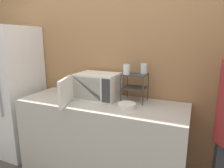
# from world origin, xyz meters

# --- Properties ---
(wall_back) EXTENTS (8.00, 0.06, 2.60)m
(wall_back) POSITION_xyz_m (0.00, 0.73, 1.30)
(wall_back) COLOR #9E7047
(wall_back) RESTS_ON ground_plane
(counter) EXTENTS (1.91, 0.69, 0.93)m
(counter) POSITION_xyz_m (0.00, 0.34, 0.47)
(counter) COLOR #B7B2A8
(counter) RESTS_ON ground_plane
(microwave) EXTENTS (0.52, 0.74, 0.30)m
(microwave) POSITION_xyz_m (-0.11, 0.45, 1.08)
(microwave) COLOR silver
(microwave) RESTS_ON counter
(dish_rack) EXTENTS (0.26, 0.23, 0.31)m
(dish_rack) POSITION_xyz_m (0.34, 0.51, 1.16)
(dish_rack) COLOR #333333
(dish_rack) RESTS_ON counter
(glass_front_left) EXTENTS (0.07, 0.07, 0.11)m
(glass_front_left) POSITION_xyz_m (0.27, 0.45, 1.30)
(glass_front_left) COLOR silver
(glass_front_left) RESTS_ON dish_rack
(glass_back_right) EXTENTS (0.07, 0.07, 0.11)m
(glass_back_right) POSITION_xyz_m (0.42, 0.58, 1.30)
(glass_back_right) COLOR silver
(glass_back_right) RESTS_ON dish_rack
(bowl) EXTENTS (0.19, 0.19, 0.05)m
(bowl) POSITION_xyz_m (0.34, 0.27, 0.96)
(bowl) COLOR silver
(bowl) RESTS_ON counter
(refrigerator) EXTENTS (0.75, 0.68, 1.79)m
(refrigerator) POSITION_xyz_m (-1.45, 0.36, 0.90)
(refrigerator) COLOR white
(refrigerator) RESTS_ON ground_plane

